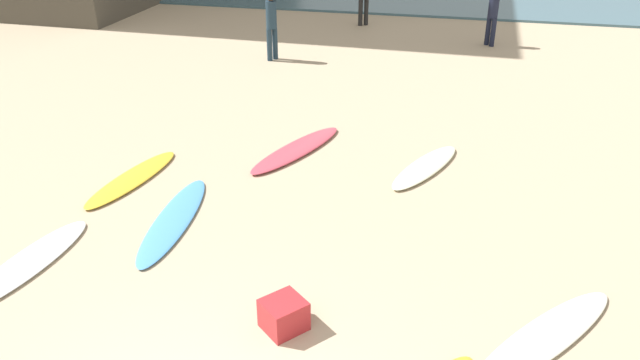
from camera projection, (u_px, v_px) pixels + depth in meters
name	position (u px, v px, depth m)	size (l,w,h in m)	color
surfboard_0	(29.00, 262.00, 8.16)	(0.58, 2.20, 0.07)	white
surfboard_1	(425.00, 167.00, 10.67)	(0.51, 2.11, 0.08)	#EAEECA
surfboard_2	(545.00, 337.00, 6.88)	(0.51, 2.51, 0.07)	silver
surfboard_4	(297.00, 149.00, 11.31)	(0.54, 2.51, 0.09)	#D3495A
surfboard_5	(174.00, 220.00, 9.13)	(0.53, 2.54, 0.06)	#4D99E2
surfboard_6	(132.00, 178.00, 10.30)	(0.53, 2.26, 0.07)	yellow
beachgoer_near	(493.00, 13.00, 17.34)	(0.40, 0.40, 1.68)	#191E33
beachgoer_mid	(271.00, 23.00, 16.06)	(0.38, 0.38, 1.77)	#1E3342
beach_cooler	(284.00, 315.00, 6.99)	(0.45, 0.42, 0.37)	#B2282D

